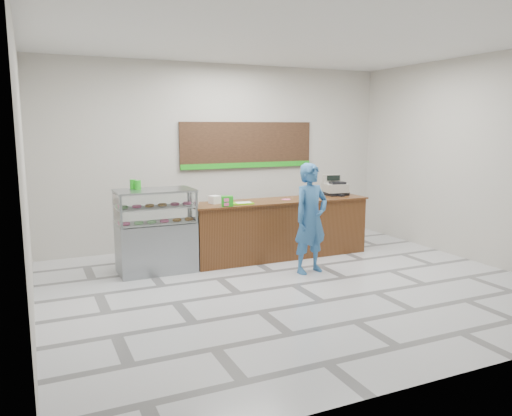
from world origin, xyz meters
name	(u,v)px	position (x,y,z in m)	size (l,w,h in m)	color
floor	(294,285)	(0.00, 0.00, 0.00)	(7.00, 7.00, 0.00)	silver
back_wall	(221,156)	(0.00, 3.00, 1.75)	(7.00, 7.00, 0.00)	#BCB7AD
ceiling	(297,38)	(0.00, 0.00, 3.50)	(7.00, 7.00, 0.00)	silver
sales_counter	(280,228)	(0.55, 1.55, 0.52)	(3.26, 0.76, 1.03)	brown
display_case	(156,230)	(-1.67, 1.55, 0.68)	(1.22, 0.72, 1.33)	gray
menu_board	(248,146)	(0.55, 2.96, 1.93)	(2.80, 0.06, 0.90)	black
cash_register	(335,187)	(1.80, 1.71, 1.17)	(0.47, 0.49, 0.38)	black
card_terminal	(340,195)	(1.78, 1.49, 1.05)	(0.08, 0.16, 0.04)	black
serving_tray	(242,203)	(-0.22, 1.42, 1.04)	(0.37, 0.29, 0.02)	#69D804
napkin_box	(215,200)	(-0.64, 1.64, 1.10)	(0.15, 0.15, 0.13)	white
straw_cup	(196,200)	(-0.94, 1.70, 1.09)	(0.09, 0.09, 0.13)	silver
promo_box	(227,201)	(-0.55, 1.28, 1.11)	(0.19, 0.12, 0.17)	green
donut_decal	(286,199)	(0.68, 1.56, 1.03)	(0.16, 0.16, 0.00)	#FF5B9E
green_cup_left	(133,184)	(-1.96, 1.76, 1.41)	(0.10, 0.10, 0.15)	green
green_cup_right	(138,185)	(-1.91, 1.65, 1.40)	(0.09, 0.09, 0.15)	green
customer	(311,218)	(0.56, 0.50, 0.87)	(0.64, 0.42, 1.75)	#2F639B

